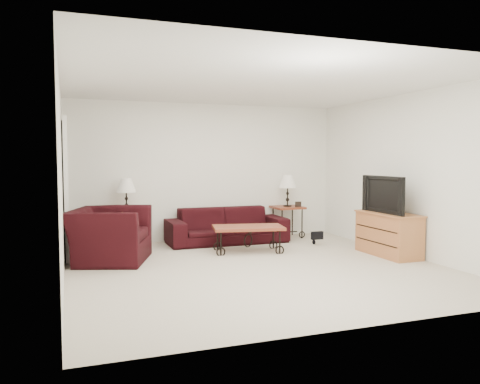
% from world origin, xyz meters
% --- Properties ---
extents(ground, '(5.00, 5.00, 0.00)m').
position_xyz_m(ground, '(0.00, 0.00, 0.00)').
color(ground, beige).
rests_on(ground, ground).
extents(wall_back, '(5.00, 0.02, 2.50)m').
position_xyz_m(wall_back, '(0.00, 2.50, 1.25)').
color(wall_back, white).
rests_on(wall_back, ground).
extents(wall_front, '(5.00, 0.02, 2.50)m').
position_xyz_m(wall_front, '(0.00, -2.50, 1.25)').
color(wall_front, white).
rests_on(wall_front, ground).
extents(wall_left, '(0.02, 5.00, 2.50)m').
position_xyz_m(wall_left, '(-2.50, 0.00, 1.25)').
color(wall_left, white).
rests_on(wall_left, ground).
extents(wall_right, '(0.02, 5.00, 2.50)m').
position_xyz_m(wall_right, '(2.50, 0.00, 1.25)').
color(wall_right, white).
rests_on(wall_right, ground).
extents(ceiling, '(5.00, 5.00, 0.00)m').
position_xyz_m(ceiling, '(0.00, 0.00, 2.50)').
color(ceiling, white).
rests_on(ceiling, wall_back).
extents(doorway, '(0.08, 0.94, 2.04)m').
position_xyz_m(doorway, '(-2.47, 1.65, 1.02)').
color(doorway, black).
rests_on(doorway, ground).
extents(sofa, '(2.12, 0.83, 0.62)m').
position_xyz_m(sofa, '(0.23, 2.02, 0.31)').
color(sofa, black).
rests_on(sofa, ground).
extents(side_table_left, '(0.60, 0.60, 0.58)m').
position_xyz_m(side_table_left, '(-1.50, 2.20, 0.29)').
color(side_table_left, brown).
rests_on(side_table_left, ground).
extents(side_table_right, '(0.55, 0.55, 0.59)m').
position_xyz_m(side_table_right, '(1.50, 2.20, 0.30)').
color(side_table_right, brown).
rests_on(side_table_right, ground).
extents(lamp_left, '(0.37, 0.37, 0.58)m').
position_xyz_m(lamp_left, '(-1.50, 2.20, 0.88)').
color(lamp_left, black).
rests_on(lamp_left, side_table_left).
extents(lamp_right, '(0.34, 0.34, 0.59)m').
position_xyz_m(lamp_right, '(1.50, 2.20, 0.89)').
color(lamp_right, black).
rests_on(lamp_right, side_table_right).
extents(photo_frame_left, '(0.12, 0.05, 0.10)m').
position_xyz_m(photo_frame_left, '(-1.65, 2.05, 0.63)').
color(photo_frame_left, black).
rests_on(photo_frame_left, side_table_left).
extents(photo_frame_right, '(0.12, 0.04, 0.10)m').
position_xyz_m(photo_frame_right, '(1.65, 2.05, 0.64)').
color(photo_frame_right, black).
rests_on(photo_frame_right, side_table_right).
extents(coffee_table, '(1.21, 0.81, 0.42)m').
position_xyz_m(coffee_table, '(0.28, 1.10, 0.21)').
color(coffee_table, brown).
rests_on(coffee_table, ground).
extents(armchair, '(1.38, 1.47, 0.78)m').
position_xyz_m(armchair, '(-1.88, 1.12, 0.39)').
color(armchair, black).
rests_on(armchair, ground).
extents(throw_pillow, '(0.20, 0.36, 0.35)m').
position_xyz_m(throw_pillow, '(-1.73, 1.07, 0.52)').
color(throw_pillow, '#C35719').
rests_on(throw_pillow, armchair).
extents(tv_stand, '(0.46, 1.11, 0.66)m').
position_xyz_m(tv_stand, '(2.23, 0.11, 0.33)').
color(tv_stand, '#C17F47').
rests_on(tv_stand, ground).
extents(television, '(0.13, 0.99, 0.57)m').
position_xyz_m(television, '(2.21, 0.11, 0.95)').
color(television, black).
rests_on(television, tv_stand).
extents(backpack, '(0.36, 0.29, 0.43)m').
position_xyz_m(backpack, '(1.60, 1.34, 0.21)').
color(backpack, black).
rests_on(backpack, ground).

